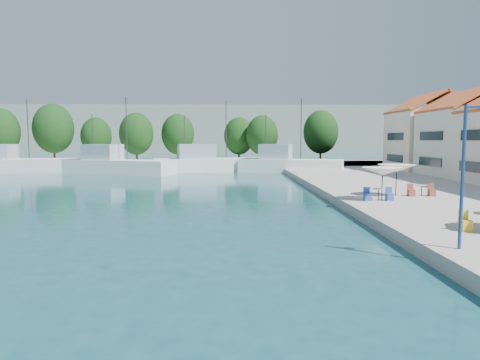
{
  "coord_description": "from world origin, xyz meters",
  "views": [
    {
      "loc": [
        -0.96,
        -2.49,
        4.4
      ],
      "look_at": [
        -0.37,
        26.0,
        1.71
      ],
      "focal_mm": 32.0,
      "sensor_mm": 36.0,
      "label": 1
    }
  ],
  "objects_px": {
    "trawler_01": "(10,164)",
    "umbrella_cream": "(397,168)",
    "trawler_02": "(115,165)",
    "trawler_04": "(288,164)",
    "street_lamp": "(474,149)",
    "umbrella_white": "(383,171)",
    "trawler_03": "(211,164)"
  },
  "relations": [
    {
      "from": "trawler_04",
      "to": "umbrella_white",
      "type": "xyz_separation_m",
      "value": [
        1.81,
        -31.01,
        1.36
      ]
    },
    {
      "from": "trawler_02",
      "to": "umbrella_cream",
      "type": "height_order",
      "value": "trawler_02"
    },
    {
      "from": "trawler_04",
      "to": "umbrella_cream",
      "type": "xyz_separation_m",
      "value": [
        3.51,
        -28.93,
        1.42
      ]
    },
    {
      "from": "umbrella_cream",
      "to": "trawler_02",
      "type": "bearing_deg",
      "value": 133.74
    },
    {
      "from": "trawler_04",
      "to": "street_lamp",
      "type": "xyz_separation_m",
      "value": [
        0.61,
        -43.06,
        3.02
      ]
    },
    {
      "from": "trawler_02",
      "to": "umbrella_white",
      "type": "relative_size",
      "value": 6.01
    },
    {
      "from": "trawler_02",
      "to": "trawler_03",
      "type": "xyz_separation_m",
      "value": [
        12.42,
        3.78,
        -0.0
      ]
    },
    {
      "from": "trawler_02",
      "to": "umbrella_cream",
      "type": "relative_size",
      "value": 6.11
    },
    {
      "from": "trawler_04",
      "to": "umbrella_cream",
      "type": "bearing_deg",
      "value": -64.25
    },
    {
      "from": "trawler_03",
      "to": "trawler_04",
      "type": "distance_m",
      "value": 10.65
    },
    {
      "from": "trawler_01",
      "to": "umbrella_cream",
      "type": "distance_m",
      "value": 51.13
    },
    {
      "from": "trawler_04",
      "to": "umbrella_cream",
      "type": "relative_size",
      "value": 5.5
    },
    {
      "from": "umbrella_white",
      "to": "umbrella_cream",
      "type": "distance_m",
      "value": 2.68
    },
    {
      "from": "trawler_02",
      "to": "umbrella_white",
      "type": "bearing_deg",
      "value": -28.47
    },
    {
      "from": "trawler_02",
      "to": "street_lamp",
      "type": "height_order",
      "value": "trawler_02"
    },
    {
      "from": "umbrella_white",
      "to": "umbrella_cream",
      "type": "xyz_separation_m",
      "value": [
        1.69,
        2.08,
        0.06
      ]
    },
    {
      "from": "street_lamp",
      "to": "umbrella_white",
      "type": "bearing_deg",
      "value": 108.32
    },
    {
      "from": "trawler_02",
      "to": "trawler_04",
      "type": "distance_m",
      "value": 22.85
    },
    {
      "from": "trawler_02",
      "to": "umbrella_white",
      "type": "xyz_separation_m",
      "value": [
        24.62,
        -29.57,
        1.36
      ]
    },
    {
      "from": "umbrella_white",
      "to": "trawler_02",
      "type": "bearing_deg",
      "value": 129.78
    },
    {
      "from": "trawler_01",
      "to": "street_lamp",
      "type": "bearing_deg",
      "value": -54.48
    },
    {
      "from": "umbrella_white",
      "to": "street_lamp",
      "type": "height_order",
      "value": "street_lamp"
    },
    {
      "from": "trawler_02",
      "to": "trawler_03",
      "type": "height_order",
      "value": "same"
    },
    {
      "from": "trawler_02",
      "to": "umbrella_white",
      "type": "distance_m",
      "value": 38.5
    },
    {
      "from": "trawler_03",
      "to": "umbrella_white",
      "type": "height_order",
      "value": "trawler_03"
    },
    {
      "from": "trawler_01",
      "to": "umbrella_cream",
      "type": "height_order",
      "value": "trawler_01"
    },
    {
      "from": "umbrella_cream",
      "to": "street_lamp",
      "type": "height_order",
      "value": "street_lamp"
    },
    {
      "from": "trawler_04",
      "to": "street_lamp",
      "type": "bearing_deg",
      "value": -70.35
    },
    {
      "from": "street_lamp",
      "to": "trawler_03",
      "type": "bearing_deg",
      "value": 127.64
    },
    {
      "from": "trawler_03",
      "to": "street_lamp",
      "type": "xyz_separation_m",
      "value": [
        11.0,
        -45.41,
        3.02
      ]
    },
    {
      "from": "trawler_04",
      "to": "umbrella_white",
      "type": "height_order",
      "value": "trawler_04"
    },
    {
      "from": "trawler_02",
      "to": "trawler_04",
      "type": "relative_size",
      "value": 1.11
    }
  ]
}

